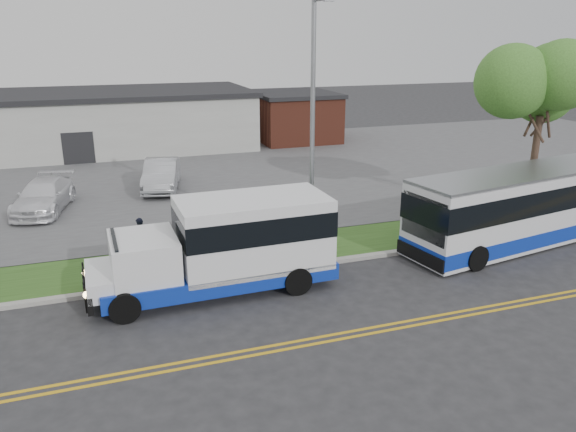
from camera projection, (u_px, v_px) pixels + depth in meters
name	position (u px, v px, depth m)	size (l,w,h in m)	color
ground	(260.00, 287.00, 19.48)	(140.00, 140.00, 0.00)	#28282B
lane_line_north	(298.00, 341.00, 16.02)	(70.00, 0.12, 0.01)	gold
lane_line_south	(301.00, 346.00, 15.75)	(70.00, 0.12, 0.01)	gold
curb	(251.00, 272.00, 20.44)	(80.00, 0.30, 0.15)	#9E9B93
verge	(239.00, 255.00, 22.07)	(80.00, 3.30, 0.10)	#2D4D19
parking_lot	(182.00, 174.00, 34.73)	(80.00, 25.00, 0.10)	#4C4C4F
commercial_building	(77.00, 122.00, 41.18)	(25.40, 10.40, 4.35)	#9E9E99
brick_wing	(293.00, 116.00, 45.49)	(6.30, 7.30, 3.90)	brown
tree_east	(544.00, 85.00, 24.60)	(5.20, 5.20, 8.33)	#3A281F
streetlight_near	(313.00, 120.00, 21.24)	(0.35, 1.53, 9.50)	gray
shuttle_bus	(230.00, 242.00, 18.87)	(8.28, 2.93, 3.15)	#0E2C9F
transit_bus	(526.00, 206.00, 23.16)	(11.53, 4.40, 3.12)	silver
pedestrian	(140.00, 237.00, 21.67)	(0.57, 0.37, 1.57)	black
parked_car_a	(161.00, 175.00, 31.02)	(1.75, 5.01, 1.65)	#ACAEB4
parked_car_b	(44.00, 196.00, 27.26)	(2.09, 5.14, 1.49)	white
grocery_bag_left	(134.00, 255.00, 21.55)	(0.32, 0.32, 0.32)	white
grocery_bag_right	(149.00, 249.00, 22.18)	(0.32, 0.32, 0.32)	white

